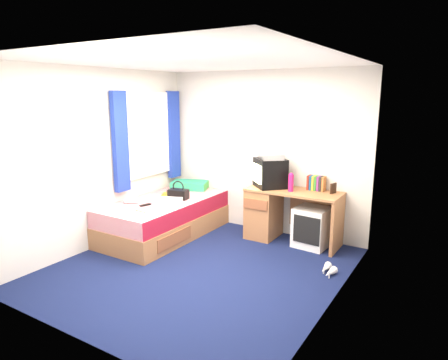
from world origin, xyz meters
The scene contains 20 objects.
ground centered at (0.00, 0.00, 0.00)m, with size 3.40×3.40×0.00m, color #0C1438.
room_shell centered at (0.00, 0.00, 1.45)m, with size 3.40×3.40×3.40m.
bed centered at (-1.10, 0.70, 0.27)m, with size 1.01×2.00×0.54m.
pillow centered at (-1.20, 1.46, 0.60)m, with size 0.57×0.36×0.12m, color teal.
desk centered at (0.34, 1.44, 0.41)m, with size 1.30×0.55×0.75m.
storage_cube centered at (0.90, 1.42, 0.27)m, with size 0.44×0.44×0.55m, color white.
crt_tv centered at (0.24, 1.44, 0.96)m, with size 0.56×0.56×0.41m.
vcr centered at (0.24, 1.44, 1.20)m, with size 0.40×0.29×0.08m, color #A9A9AB.
book_row centered at (0.87, 1.60, 0.85)m, with size 0.24×0.13×0.20m.
picture_frame centered at (1.13, 1.54, 0.82)m, with size 0.02×0.12×0.14m, color black.
pink_water_bottle centered at (0.60, 1.35, 0.86)m, with size 0.07×0.07×0.23m, color #BE1A63.
aerosol_can centered at (0.45, 1.42, 0.83)m, with size 0.05×0.05×0.17m, color white.
handbag centered at (-0.95, 0.85, 0.62)m, with size 0.31×0.21×0.27m.
towel centered at (-0.81, 0.45, 0.59)m, with size 0.32×0.27×0.11m, color silver.
magazine centered at (-1.22, 0.95, 0.55)m, with size 0.21×0.28×0.01m, color yellow.
water_bottle centered at (-1.36, 0.31, 0.58)m, with size 0.07×0.07×0.20m, color silver.
colour_swatch_fan centered at (-0.95, 0.09, 0.55)m, with size 0.22×0.06×0.01m, color yellow.
remote_control centered at (-1.12, 0.32, 0.55)m, with size 0.05×0.16×0.02m, color black.
window_assembly centered at (-1.55, 0.90, 1.42)m, with size 0.11×1.42×1.40m.
white_heels centered at (1.37, 0.67, 0.04)m, with size 0.19×0.31×0.09m.
Camera 1 is at (2.61, -3.64, 2.05)m, focal length 32.00 mm.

